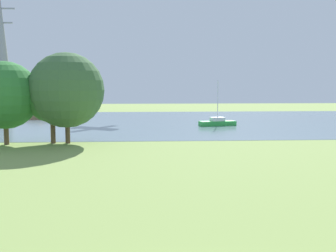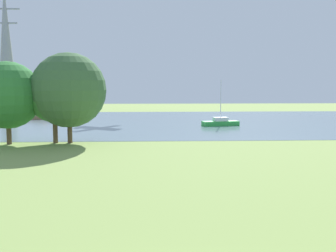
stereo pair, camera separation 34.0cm
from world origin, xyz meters
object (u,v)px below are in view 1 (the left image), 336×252
(tree_east_near, at_px, (5,95))
(electricity_pylon, at_px, (1,47))
(sailboat_brown, at_px, (36,117))
(tree_east_far, at_px, (52,96))
(tree_mid_shore, at_px, (67,90))
(sailboat_green, at_px, (217,122))

(tree_east_near, xyz_separation_m, electricity_pylon, (-18.29, 52.87, 9.01))
(sailboat_brown, xyz_separation_m, tree_east_far, (8.25, -25.14, 3.95))
(tree_east_far, distance_m, electricity_pylon, 57.58)
(tree_mid_shore, bearing_deg, sailboat_brown, 110.85)
(tree_east_near, distance_m, tree_mid_shore, 5.46)
(tree_east_far, bearing_deg, sailboat_brown, 108.16)
(tree_mid_shore, bearing_deg, sailboat_green, 40.88)
(sailboat_brown, height_order, electricity_pylon, electricity_pylon)
(tree_east_near, distance_m, tree_east_far, 4.10)
(sailboat_green, xyz_separation_m, tree_mid_shore, (-16.74, -14.49, 4.47))
(sailboat_brown, relative_size, tree_east_near, 0.73)
(tree_east_near, bearing_deg, sailboat_green, 34.12)
(sailboat_green, xyz_separation_m, electricity_pylon, (-40.44, 37.86, 13.04))
(sailboat_green, relative_size, tree_mid_shore, 0.71)
(sailboat_brown, bearing_deg, tree_east_near, -80.75)
(tree_east_near, relative_size, tree_east_far, 1.10)
(electricity_pylon, bearing_deg, sailboat_brown, -62.55)
(tree_mid_shore, xyz_separation_m, electricity_pylon, (-23.70, 52.35, 8.57))
(sailboat_brown, distance_m, tree_east_far, 26.75)
(electricity_pylon, bearing_deg, tree_mid_shore, -65.64)
(sailboat_brown, bearing_deg, sailboat_green, -22.15)
(sailboat_brown, distance_m, tree_mid_shore, 27.35)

